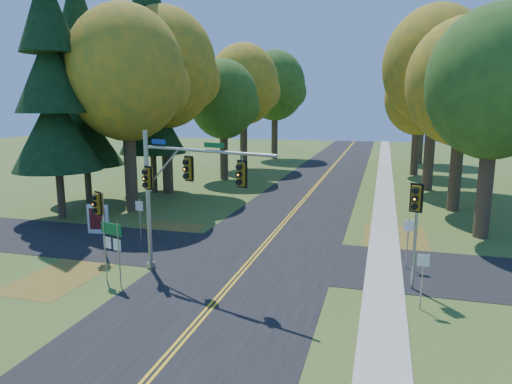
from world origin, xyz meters
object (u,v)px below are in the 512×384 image
(traffic_mast, at_px, (175,185))
(info_kiosk, at_px, (98,219))
(route_sign_cluster, at_px, (112,240))
(east_signal_pole, at_px, (416,210))

(traffic_mast, bearing_deg, info_kiosk, 164.74)
(traffic_mast, bearing_deg, route_sign_cluster, -127.02)
(east_signal_pole, distance_m, route_sign_cluster, 12.40)
(east_signal_pole, height_order, info_kiosk, east_signal_pole)
(traffic_mast, height_order, east_signal_pole, traffic_mast)
(traffic_mast, xyz_separation_m, info_kiosk, (-7.37, 4.93, -3.21))
(route_sign_cluster, distance_m, info_kiosk, 8.32)
(route_sign_cluster, height_order, info_kiosk, route_sign_cluster)
(east_signal_pole, relative_size, route_sign_cluster, 1.65)
(traffic_mast, relative_size, east_signal_pole, 1.50)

